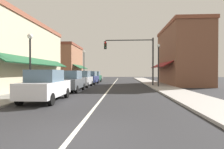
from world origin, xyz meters
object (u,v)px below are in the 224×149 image
parked_car_third_left (82,79)px  street_lamp_left_far (84,61)px  parked_car_second_left (71,81)px  traffic_signal_mast_arm (135,53)px  parked_car_far_left (90,78)px  parked_car_nearest_left (46,86)px  parked_car_distant_left (95,77)px  street_lamp_right_mid (158,58)px  street_lamp_left_near (30,53)px

parked_car_third_left → street_lamp_left_far: size_ratio=0.81×
parked_car_second_left → parked_car_third_left: 4.68m
parked_car_third_left → traffic_signal_mast_arm: bearing=15.2°
parked_car_second_left → parked_car_far_left: same height
parked_car_nearest_left → parked_car_second_left: size_ratio=1.00×
parked_car_far_left → parked_car_distant_left: same height
parked_car_second_left → traffic_signal_mast_arm: 9.16m
parked_car_nearest_left → street_lamp_right_mid: street_lamp_right_mid is taller
parked_car_far_left → street_lamp_left_far: 5.61m
parked_car_far_left → street_lamp_right_mid: size_ratio=0.90×
parked_car_distant_left → traffic_signal_mast_arm: (6.02, -7.93, 3.03)m
parked_car_second_left → parked_car_distant_left: same height
parked_car_nearest_left → parked_car_second_left: bearing=89.0°
parked_car_third_left → parked_car_far_left: 4.63m
parked_car_second_left → parked_car_far_left: size_ratio=1.00×
parked_car_nearest_left → parked_car_second_left: same height
parked_car_distant_left → street_lamp_left_near: 17.88m
traffic_signal_mast_arm → street_lamp_right_mid: bearing=-39.1°
parked_car_distant_left → street_lamp_left_near: size_ratio=0.98×
parked_car_third_left → street_lamp_right_mid: 8.53m
street_lamp_left_near → parked_car_third_left: bearing=78.3°
parked_car_distant_left → street_lamp_left_far: bearing=-168.1°
parked_car_third_left → street_lamp_left_far: bearing=100.4°
parked_car_nearest_left → parked_car_far_left: same height
parked_car_distant_left → parked_car_nearest_left: bearing=-88.7°
parked_car_third_left → traffic_signal_mast_arm: size_ratio=0.71×
parked_car_nearest_left → parked_car_far_left: 14.43m
parked_car_far_left → street_lamp_right_mid: street_lamp_right_mid is taller
parked_car_nearest_left → traffic_signal_mast_arm: (5.80, 11.49, 3.03)m
traffic_signal_mast_arm → street_lamp_right_mid: (2.30, -1.88, -0.77)m
parked_car_second_left → traffic_signal_mast_arm: bearing=46.1°
parked_car_nearest_left → street_lamp_left_far: (-1.93, 19.07, 2.52)m
traffic_signal_mast_arm → street_lamp_left_far: size_ratio=1.14×
street_lamp_right_mid → traffic_signal_mast_arm: bearing=140.9°
parked_car_distant_left → street_lamp_right_mid: bearing=-49.0°
parked_car_second_left → street_lamp_left_far: (-1.88, 13.95, 2.52)m
parked_car_far_left → traffic_signal_mast_arm: traffic_signal_mast_arm is taller
street_lamp_left_near → parked_car_second_left: bearing=63.0°
traffic_signal_mast_arm → parked_car_far_left: bearing=153.3°
street_lamp_left_near → street_lamp_left_far: bearing=90.4°
parked_car_nearest_left → street_lamp_left_far: street_lamp_left_far is taller
parked_car_third_left → traffic_signal_mast_arm: 6.86m
traffic_signal_mast_arm → street_lamp_left_far: bearing=135.5°
parked_car_second_left → parked_car_far_left: 9.30m
parked_car_second_left → street_lamp_left_far: bearing=96.4°
parked_car_far_left → street_lamp_left_far: street_lamp_left_far is taller
parked_car_far_left → parked_car_third_left: bearing=-89.4°
parked_car_distant_left → street_lamp_left_near: (-1.58, -17.70, 2.00)m
parked_car_nearest_left → parked_car_far_left: bearing=88.6°
parked_car_second_left → street_lamp_left_far: 14.30m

